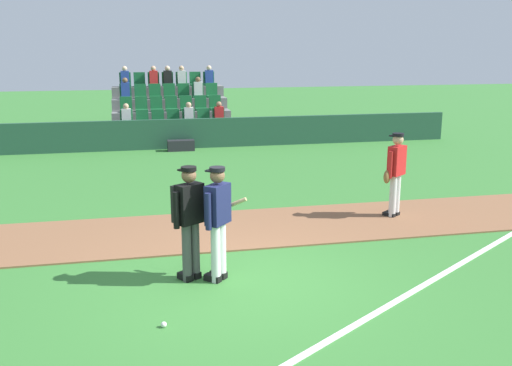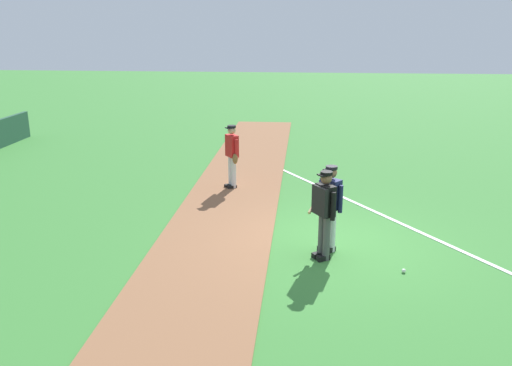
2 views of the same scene
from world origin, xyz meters
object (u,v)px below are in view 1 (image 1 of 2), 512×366
(batter_navy_jersey, at_px, (218,219))
(runner_red_jersey, at_px, (395,172))
(baseball, at_px, (164,325))
(umpire_home_plate, at_px, (189,216))
(equipment_bag, at_px, (181,145))

(batter_navy_jersey, distance_m, runner_red_jersey, 4.74)
(batter_navy_jersey, xyz_separation_m, baseball, (-0.91, -1.36, -0.93))
(batter_navy_jersey, bearing_deg, umpire_home_plate, 163.70)
(umpire_home_plate, height_order, baseball, umpire_home_plate)
(batter_navy_jersey, distance_m, umpire_home_plate, 0.43)
(batter_navy_jersey, distance_m, baseball, 1.88)
(umpire_home_plate, xyz_separation_m, baseball, (-0.49, -1.48, -0.96))
(equipment_bag, bearing_deg, batter_navy_jersey, -92.00)
(umpire_home_plate, relative_size, baseball, 23.78)
(runner_red_jersey, height_order, equipment_bag, runner_red_jersey)
(runner_red_jersey, xyz_separation_m, baseball, (-4.94, -3.85, -0.93))
(equipment_bag, bearing_deg, runner_red_jersey, -67.31)
(umpire_home_plate, bearing_deg, batter_navy_jersey, -16.30)
(runner_red_jersey, bearing_deg, umpire_home_plate, -151.95)
(baseball, bearing_deg, umpire_home_plate, 71.50)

